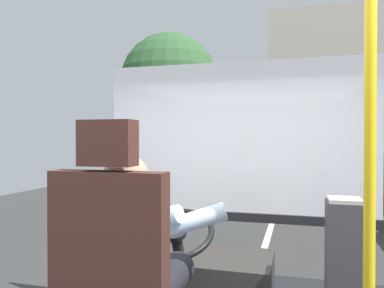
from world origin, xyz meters
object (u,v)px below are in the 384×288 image
Objects in this scene: steering_console at (194,280)px; handrail_pole at (369,211)px; fare_box at (344,277)px; parked_car_white at (362,160)px; bus_driver at (134,258)px.

handrail_pole is (0.98, -1.02, 0.74)m from steering_console.
fare_box is at bearing 90.69° from handrail_pole.
parked_car_white is at bearing 81.10° from fare_box.
steering_console is 19.78m from parked_car_white.
parked_car_white is (4.05, 19.36, -0.14)m from steering_console.
bus_driver reaches higher than fare_box.
handrail_pole reaches higher than fare_box.
steering_console is 1.23× the size of fare_box.
bus_driver is 0.19× the size of parked_car_white.
steering_console is (0.00, 1.03, -0.48)m from bus_driver.
fare_box is at bearing 36.81° from bus_driver.
steering_console is 0.58× the size of handrail_pole.
steering_console is 1.59m from handrail_pole.
parked_car_white is at bearing 78.18° from steering_console.
bus_driver is at bearing -101.24° from parked_car_white.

